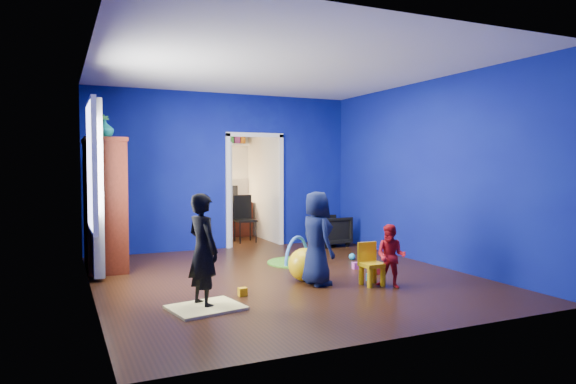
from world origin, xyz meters
name	(u,v)px	position (x,y,z in m)	size (l,w,h in m)	color
floor	(284,277)	(0.00, 0.00, 0.00)	(5.00, 5.50, 0.01)	black
ceiling	(284,67)	(0.00, 0.00, 2.90)	(5.00, 5.50, 0.01)	white
wall_back	(225,171)	(0.00, 2.75, 1.45)	(5.00, 0.02, 2.90)	navy
wall_front	(408,178)	(0.00, -2.75, 1.45)	(5.00, 0.02, 2.90)	navy
wall_left	(90,175)	(-2.50, 0.00, 1.45)	(0.02, 5.50, 2.90)	navy
wall_right	(428,172)	(2.50, 0.00, 1.45)	(0.02, 5.50, 2.90)	navy
alcove	(240,180)	(0.60, 3.62, 1.25)	(1.00, 1.75, 2.50)	silver
armchair	(330,231)	(1.95, 2.18, 0.30)	(0.63, 0.65, 0.59)	black
child_black	(203,250)	(-1.41, -1.01, 0.63)	(0.46, 0.30, 1.26)	black
child_navy	(317,238)	(0.21, -0.59, 0.61)	(0.60, 0.39, 1.22)	#10103B
toddler_red	(391,256)	(1.00, -1.12, 0.40)	(0.39, 0.31, 0.81)	red
vase	(105,129)	(-2.22, 1.32, 2.09)	(0.24, 0.24, 0.25)	#0C5164
potted_plant	(102,126)	(-2.22, 1.84, 2.15)	(0.22, 0.22, 0.39)	#338E38
tv_armoire	(105,204)	(-2.22, 1.62, 0.98)	(0.58, 1.14, 1.96)	#40130A
crt_tv	(107,201)	(-2.18, 1.62, 1.02)	(0.46, 0.70, 0.54)	silver
yellow_blanket	(206,308)	(-1.41, -1.11, 0.01)	(0.75, 0.60, 0.03)	#F2E07A
hopper_ball	(305,265)	(0.16, -0.34, 0.22)	(0.45, 0.45, 0.45)	yellow
kid_chair	(372,266)	(0.85, -0.92, 0.25)	(0.28, 0.28, 0.50)	yellow
play_mat	(297,262)	(0.60, 0.85, 0.01)	(0.94, 0.94, 0.03)	green
toy_arch	(297,262)	(0.60, 0.85, 0.02)	(0.84, 0.84, 0.05)	#3F8CD8
window_left	(90,166)	(-2.48, 0.35, 1.55)	(0.03, 0.95, 1.55)	white
curtain	(97,188)	(-2.37, 0.90, 1.25)	(0.14, 0.42, 2.40)	slate
doorway	(255,192)	(0.60, 2.75, 1.05)	(1.16, 0.10, 2.10)	white
study_desk	(231,219)	(0.60, 4.26, 0.38)	(0.88, 0.44, 0.75)	#3D140A
desk_monitor	(229,193)	(0.60, 4.38, 0.95)	(0.40, 0.05, 0.32)	black
desk_lamp	(217,194)	(0.32, 4.32, 0.93)	(0.14, 0.14, 0.14)	#FFD88C
folding_chair	(245,220)	(0.60, 3.30, 0.46)	(0.40, 0.40, 0.92)	black
book_shelf	(229,144)	(0.60, 4.37, 2.02)	(0.88, 0.24, 0.04)	white
toy_0	(376,271)	(1.28, -0.37, 0.05)	(0.10, 0.08, 0.10)	red
toy_1	(352,256)	(1.56, 0.74, 0.06)	(0.11, 0.11, 0.11)	#249DCE
toy_2	(243,292)	(-0.87, -0.75, 0.05)	(0.10, 0.08, 0.10)	#F5B30C
toy_3	(316,261)	(0.82, 0.59, 0.06)	(0.11, 0.11, 0.11)	green
toy_4	(356,266)	(1.22, 0.07, 0.05)	(0.10, 0.08, 0.10)	#D951C2
toy_5	(371,277)	(0.97, -0.71, 0.05)	(0.10, 0.08, 0.10)	#2998EA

